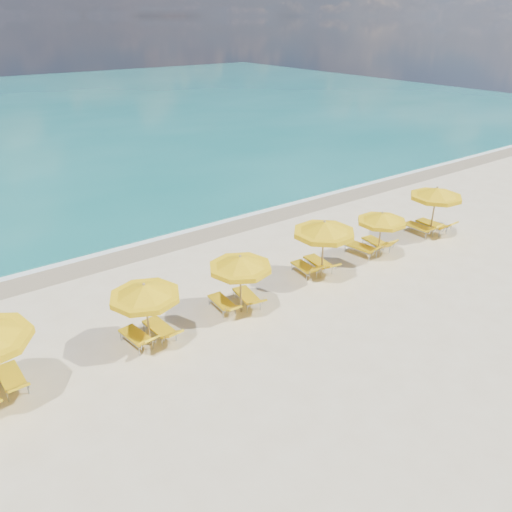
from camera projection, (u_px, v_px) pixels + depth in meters
ground_plane at (279, 298)px, 18.87m from camera, size 120.00×120.00×0.00m
ocean at (1, 115)px, 53.74m from camera, size 120.00×80.00×0.30m
wet_sand_band at (184, 236)px, 24.25m from camera, size 120.00×2.60×0.01m
foam_line at (177, 231)px, 24.83m from camera, size 120.00×1.20×0.03m
whitecap_near at (7, 206)px, 28.03m from camera, size 14.00×0.36×0.05m
whitecap_far at (172, 147)px, 40.57m from camera, size 18.00×0.30×0.05m
umbrella_2 at (145, 292)px, 15.39m from camera, size 2.35×2.35×2.28m
umbrella_3 at (240, 264)px, 17.20m from camera, size 2.50×2.50×2.27m
umbrella_4 at (324, 229)px, 19.45m from camera, size 3.30×3.30×2.52m
umbrella_5 at (382, 219)px, 21.33m from camera, size 2.78×2.78×2.14m
umbrella_6 at (436, 194)px, 23.46m from camera, size 3.01×3.01×2.46m
lounger_1_right at (12, 381)px, 14.25m from camera, size 0.66×1.85×0.75m
lounger_2_left at (137, 340)px, 16.10m from camera, size 0.79×1.74×0.78m
lounger_2_right at (160, 331)px, 16.52m from camera, size 0.72×1.81×0.72m
lounger_3_left at (222, 305)px, 18.04m from camera, size 0.66×1.72×0.64m
lounger_3_right at (247, 299)px, 18.39m from camera, size 0.87×1.86×0.72m
lounger_4_left at (305, 270)px, 20.53m from camera, size 0.71×1.64×0.78m
lounger_4_right at (319, 266)px, 20.86m from camera, size 0.80×1.91×0.75m
lounger_5_left at (361, 250)px, 22.17m from camera, size 0.91×1.95×0.94m
lounger_5_right at (377, 245)px, 22.69m from camera, size 0.81×1.82×0.87m
lounger_6_left at (419, 230)px, 24.30m from camera, size 0.67×1.87×0.86m
lounger_6_right at (432, 227)px, 24.59m from camera, size 0.69×1.98×0.88m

